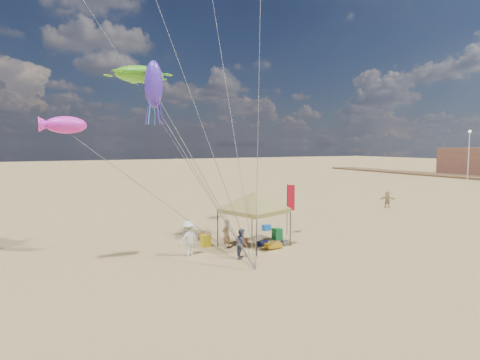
{
  "coord_description": "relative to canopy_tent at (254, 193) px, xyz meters",
  "views": [
    {
      "loc": [
        -9.46,
        -15.1,
        5.82
      ],
      "look_at": [
        0.0,
        3.0,
        4.0
      ],
      "focal_mm": 29.78,
      "sensor_mm": 36.0,
      "label": 1
    }
  ],
  "objects": [
    {
      "name": "ground",
      "position": [
        -1.64,
        -4.39,
        -3.05
      ],
      "size": [
        280.0,
        280.0,
        0.0
      ],
      "primitive_type": "plane",
      "color": "tan",
      "rests_on": "ground"
    },
    {
      "name": "person_near_a",
      "position": [
        -1.62,
        0.3,
        -2.21
      ],
      "size": [
        0.74,
        0.67,
        1.69
      ],
      "primitive_type": "imported",
      "rotation": [
        0.0,
        0.0,
        3.69
      ],
      "color": "#9D805A",
      "rests_on": "ground"
    },
    {
      "name": "bag_navy",
      "position": [
        0.42,
        -0.22,
        -2.87
      ],
      "size": [
        0.69,
        0.54,
        0.36
      ],
      "primitive_type": "cylinder",
      "rotation": [
        0.0,
        1.57,
        0.35
      ],
      "color": "#0B0F34",
      "rests_on": "ground"
    },
    {
      "name": "cooler_blue",
      "position": [
        2.85,
        3.3,
        -2.86
      ],
      "size": [
        0.54,
        0.38,
        0.38
      ],
      "primitive_type": "cube",
      "color": "blue",
      "rests_on": "ground"
    },
    {
      "name": "person_near_b",
      "position": [
        -1.73,
        -1.78,
        -2.28
      ],
      "size": [
        0.91,
        0.95,
        1.54
      ],
      "primitive_type": "imported",
      "rotation": [
        0.0,
        0.0,
        0.94
      ],
      "color": "#393E4E",
      "rests_on": "ground"
    },
    {
      "name": "lamp_north",
      "position": [
        53.36,
        21.61,
        2.46
      ],
      "size": [
        0.5,
        0.5,
        8.25
      ],
      "color": "silver",
      "rests_on": "ground"
    },
    {
      "name": "chair_yellow",
      "position": [
        -2.48,
        1.26,
        -2.7
      ],
      "size": [
        0.5,
        0.5,
        0.7
      ],
      "primitive_type": "cube",
      "color": "yellow",
      "rests_on": "ground"
    },
    {
      "name": "beach_cart",
      "position": [
        0.65,
        -1.01,
        -2.85
      ],
      "size": [
        0.9,
        0.5,
        0.24
      ],
      "primitive_type": "cube",
      "color": "#C48F15",
      "rests_on": "ground"
    },
    {
      "name": "squid_kite",
      "position": [
        -5.41,
        0.98,
        5.85
      ],
      "size": [
        0.99,
        0.99,
        2.42
      ],
      "primitive_type": "ellipsoid",
      "rotation": [
        0.0,
        0.0,
        -0.06
      ],
      "color": "#5432D4",
      "rests_on": "ground"
    },
    {
      "name": "canopy_tent",
      "position": [
        0.0,
        0.0,
        0.0
      ],
      "size": [
        5.62,
        5.62,
        3.67
      ],
      "color": "black",
      "rests_on": "ground"
    },
    {
      "name": "bag_orange",
      "position": [
        -1.91,
        2.96,
        -2.87
      ],
      "size": [
        0.54,
        0.69,
        0.36
      ],
      "primitive_type": "cylinder",
      "rotation": [
        0.0,
        1.57,
        1.22
      ],
      "color": "red",
      "rests_on": "ground"
    },
    {
      "name": "chair_green",
      "position": [
        2.08,
        0.77,
        -2.7
      ],
      "size": [
        0.5,
        0.5,
        0.7
      ],
      "primitive_type": "cube",
      "color": "#188844",
      "rests_on": "ground"
    },
    {
      "name": "person_far_c",
      "position": [
        17.84,
        6.44,
        -2.27
      ],
      "size": [
        1.44,
        1.24,
        1.57
      ],
      "primitive_type": "imported",
      "rotation": [
        0.0,
        0.0,
        5.64
      ],
      "color": "tan",
      "rests_on": "ground"
    },
    {
      "name": "turtle_kite",
      "position": [
        -5.78,
        2.39,
        6.54
      ],
      "size": [
        3.19,
        2.87,
        0.88
      ],
      "primitive_type": "ellipsoid",
      "rotation": [
        0.0,
        0.0,
        0.34
      ],
      "color": "#51C820",
      "rests_on": "ground"
    },
    {
      "name": "feather_flag",
      "position": [
        3.5,
        1.5,
        -0.85
      ],
      "size": [
        0.48,
        0.21,
        3.31
      ],
      "color": "black",
      "rests_on": "ground"
    },
    {
      "name": "cooler_red",
      "position": [
        -0.44,
        0.64,
        -2.86
      ],
      "size": [
        0.54,
        0.38,
        0.38
      ],
      "primitive_type": "cube",
      "color": "#D74311",
      "rests_on": "ground"
    },
    {
      "name": "crate_grey",
      "position": [
        1.72,
        -0.54,
        -2.91
      ],
      "size": [
        0.34,
        0.3,
        0.28
      ],
      "primitive_type": "cube",
      "color": "slate",
      "rests_on": "ground"
    },
    {
      "name": "person_near_c",
      "position": [
        -3.99,
        -0.1,
        -2.13
      ],
      "size": [
        1.31,
        0.92,
        1.85
      ],
      "primitive_type": "imported",
      "rotation": [
        0.0,
        0.0,
        3.36
      ],
      "color": "white",
      "rests_on": "ground"
    },
    {
      "name": "fish_kite",
      "position": [
        -9.67,
        0.2,
        3.66
      ],
      "size": [
        1.84,
        1.02,
        0.79
      ],
      "primitive_type": "ellipsoid",
      "rotation": [
        0.0,
        0.0,
        0.08
      ],
      "color": "#FF30E0",
      "rests_on": "ground"
    }
  ]
}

